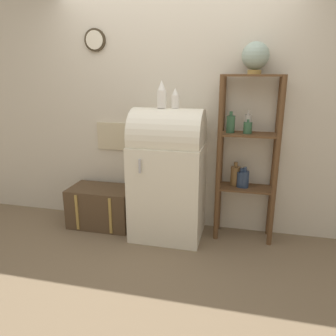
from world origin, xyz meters
TOP-DOWN VIEW (x-y plane):
  - ground_plane at (0.00, 0.00)m, footprint 12.00×12.00m
  - wall_back at (-0.00, 0.57)m, footprint 7.00×0.09m
  - refrigerator at (-0.00, 0.25)m, footprint 0.73×0.63m
  - suitcase_trunk at (-0.79, 0.29)m, footprint 0.72×0.44m
  - shelf_unit at (0.78, 0.39)m, footprint 0.60×0.29m
  - globe at (0.80, 0.42)m, footprint 0.25×0.25m
  - vase_left at (-0.06, 0.24)m, footprint 0.09×0.09m
  - vase_center at (0.07, 0.26)m, footprint 0.07×0.07m

SIDE VIEW (x-z plane):
  - ground_plane at x=0.00m, z-range 0.00..0.00m
  - suitcase_trunk at x=-0.79m, z-range 0.00..0.45m
  - refrigerator at x=0.00m, z-range 0.02..1.39m
  - shelf_unit at x=0.78m, z-range 0.08..1.77m
  - wall_back at x=0.00m, z-range 0.00..2.70m
  - vase_center at x=0.07m, z-range 1.36..1.56m
  - vase_left at x=-0.06m, z-range 1.36..1.63m
  - globe at x=0.80m, z-range 1.71..2.00m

